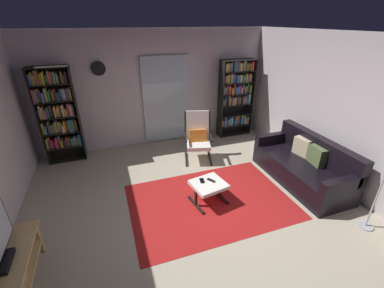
{
  "coord_description": "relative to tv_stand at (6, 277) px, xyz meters",
  "views": [
    {
      "loc": [
        -1.11,
        -2.86,
        2.76
      ],
      "look_at": [
        0.18,
        0.79,
        0.85
      ],
      "focal_mm": 23.73,
      "sensor_mm": 36.0,
      "label": 1
    }
  ],
  "objects": [
    {
      "name": "ground_plane",
      "position": [
        2.36,
        0.54,
        -0.33
      ],
      "size": [
        7.02,
        7.02,
        0.0
      ],
      "primitive_type": "plane",
      "color": "#AEA28A"
    },
    {
      "name": "wall_back",
      "position": [
        2.36,
        3.44,
        0.97
      ],
      "size": [
        5.6,
        0.06,
        2.6
      ],
      "primitive_type": "cube",
      "color": "beige",
      "rests_on": "ground"
    },
    {
      "name": "wall_right",
      "position": [
        5.06,
        0.54,
        0.97
      ],
      "size": [
        0.06,
        6.0,
        2.6
      ],
      "primitive_type": "cube",
      "color": "beige",
      "rests_on": "ground"
    },
    {
      "name": "glass_door_panel",
      "position": [
        2.62,
        3.38,
        0.72
      ],
      "size": [
        1.1,
        0.01,
        2.0
      ],
      "primitive_type": "cube",
      "color": "silver"
    },
    {
      "name": "area_rug",
      "position": [
        2.68,
        0.8,
        -0.33
      ],
      "size": [
        2.64,
        1.83,
        0.01
      ],
      "primitive_type": "cube",
      "color": "#A51B1A",
      "rests_on": "ground"
    },
    {
      "name": "tv_stand",
      "position": [
        0.0,
        0.0,
        0.0
      ],
      "size": [
        0.5,
        1.23,
        0.5
      ],
      "color": "tan",
      "rests_on": "ground"
    },
    {
      "name": "bookshelf_near_tv",
      "position": [
        0.31,
        3.16,
        0.73
      ],
      "size": [
        0.74,
        0.3,
        1.98
      ],
      "color": "black",
      "rests_on": "ground"
    },
    {
      "name": "bookshelf_near_sofa",
      "position": [
        4.35,
        3.2,
        0.73
      ],
      "size": [
        0.86,
        0.3,
        1.91
      ],
      "color": "black",
      "rests_on": "ground"
    },
    {
      "name": "leather_sofa",
      "position": [
        4.56,
        0.81,
        -0.02
      ],
      "size": [
        0.82,
        1.91,
        0.85
      ],
      "color": "black",
      "rests_on": "ground"
    },
    {
      "name": "lounge_armchair",
      "position": [
        3.02,
        2.31,
        0.2
      ],
      "size": [
        0.72,
        0.78,
        1.02
      ],
      "color": "black",
      "rests_on": "ground"
    },
    {
      "name": "ottoman",
      "position": [
        2.64,
        0.81,
        -0.03
      ],
      "size": [
        0.6,
        0.57,
        0.37
      ],
      "color": "white",
      "rests_on": "ground"
    },
    {
      "name": "tv_remote",
      "position": [
        2.71,
        0.86,
        0.05
      ],
      "size": [
        0.11,
        0.14,
        0.02
      ],
      "primitive_type": "cube",
      "rotation": [
        0.0,
        0.0,
        0.55
      ],
      "color": "black",
      "rests_on": "ottoman"
    },
    {
      "name": "cell_phone",
      "position": [
        2.56,
        0.91,
        0.04
      ],
      "size": [
        0.09,
        0.15,
        0.01
      ],
      "primitive_type": "cube",
      "rotation": [
        0.0,
        0.0,
        -0.19
      ],
      "color": "black",
      "rests_on": "ottoman"
    },
    {
      "name": "wall_clock",
      "position": [
        1.22,
        3.37,
        1.52
      ],
      "size": [
        0.29,
        0.03,
        0.29
      ],
      "color": "silver"
    }
  ]
}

